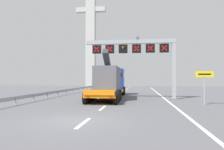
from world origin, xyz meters
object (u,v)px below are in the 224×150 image
object	(u,v)px
overhead_lane_gantry	(140,51)
exit_sign_yellow	(204,80)
bridge_pylon_distant	(91,23)
heavy_haul_truck_orange	(111,81)

from	to	relation	value
overhead_lane_gantry	exit_sign_yellow	world-z (taller)	overhead_lane_gantry
bridge_pylon_distant	exit_sign_yellow	bearing A→B (deg)	-64.89
overhead_lane_gantry	bridge_pylon_distant	world-z (taller)	bridge_pylon_distant
exit_sign_yellow	overhead_lane_gantry	bearing A→B (deg)	136.72
exit_sign_yellow	bridge_pylon_distant	size ratio (longest dim) A/B	0.08
heavy_haul_truck_orange	exit_sign_yellow	distance (m)	11.17
overhead_lane_gantry	exit_sign_yellow	xyz separation A→B (m)	(5.41, -5.10, -3.23)
overhead_lane_gantry	exit_sign_yellow	size ratio (longest dim) A/B	3.59
overhead_lane_gantry	bridge_pylon_distant	xyz separation A→B (m)	(-14.99, 38.44, 13.93)
heavy_haul_truck_orange	exit_sign_yellow	bearing A→B (deg)	-36.15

